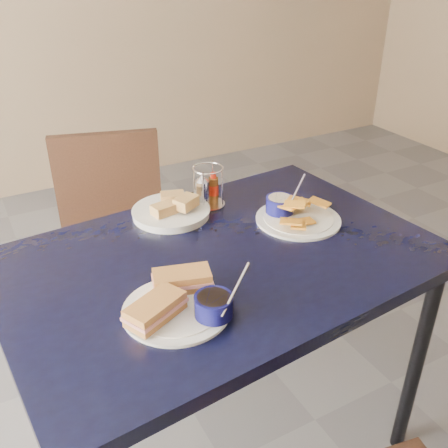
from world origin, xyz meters
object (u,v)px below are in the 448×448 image
sandwich_plate (180,301)px  plantain_plate (292,213)px  dining_table (221,275)px  bread_basket (172,210)px  chair_far (108,232)px  condiment_caddy (207,190)px

sandwich_plate → plantain_plate: 0.55m
dining_table → sandwich_plate: size_ratio=4.15×
dining_table → bread_basket: 0.29m
bread_basket → chair_far: bearing=104.0°
chair_far → condiment_caddy: condiment_caddy is taller
chair_far → sandwich_plate: bearing=-94.1°
condiment_caddy → plantain_plate: bearing=-48.0°
plantain_plate → sandwich_plate: bearing=-153.5°
sandwich_plate → dining_table: bearing=39.9°
dining_table → bread_basket: (-0.03, 0.28, 0.09)m
plantain_plate → condiment_caddy: size_ratio=1.95×
plantain_plate → dining_table: bearing=-164.7°
chair_far → bread_basket: (0.11, -0.43, 0.27)m
dining_table → sandwich_plate: sandwich_plate is taller
chair_far → bread_basket: bearing=-76.0°
sandwich_plate → plantain_plate: (0.49, 0.25, -0.00)m
dining_table → chair_far: size_ratio=1.42×
bread_basket → condiment_caddy: (0.13, 0.01, 0.04)m
bread_basket → sandwich_plate: bearing=-110.9°
sandwich_plate → plantain_plate: bearing=26.5°
bread_basket → condiment_caddy: condiment_caddy is taller
dining_table → plantain_plate: plantain_plate is taller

